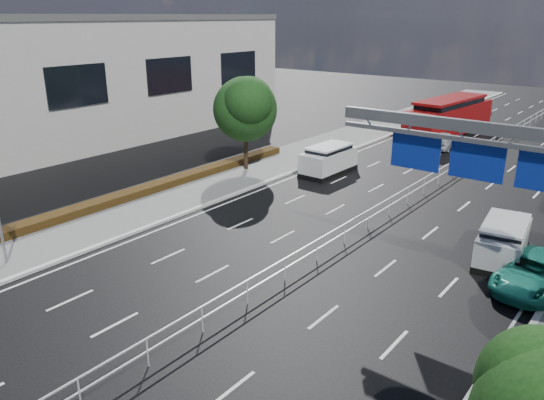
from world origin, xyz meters
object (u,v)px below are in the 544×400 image
Objects in this scene: white_minivan at (329,160)px; near_car_silver at (443,140)px; red_bus at (449,117)px; near_car_dark at (475,106)px; parked_car_teal at (535,273)px; silver_minivan at (503,241)px; overhead_gantry at (498,157)px.

white_minivan reaches higher than near_car_silver.
red_bus reaches higher than near_car_silver.
red_bus is at bearing -82.69° from near_car_silver.
near_car_dark is 1.07× the size of parked_car_teal.
white_minivan reaches higher than parked_car_teal.
silver_minivan is at bearing 109.94° from near_car_silver.
red_bus reaches higher than parked_car_teal.
parked_car_teal is at bearing -29.02° from white_minivan.
red_bus is 2.66× the size of silver_minivan.
white_minivan is at bearing 65.95° from near_car_silver.
silver_minivan is 2.70m from parked_car_teal.
silver_minivan is at bearing 93.48° from overhead_gantry.
overhead_gantry is at bearing -37.13° from white_minivan.
parked_car_teal is at bearing 111.45° from near_car_dark.
parked_car_teal is at bearing -55.25° from silver_minivan.
red_bus is at bearing 112.77° from overhead_gantry.
overhead_gantry is at bearing -61.61° from red_bus.
near_car_dark reaches higher than near_car_silver.
near_car_silver is 24.02m from parked_car_teal.
near_car_silver is at bearing 75.02° from white_minivan.
overhead_gantry is at bearing -93.76° from silver_minivan.
overhead_gantry is 29.53m from red_bus.
silver_minivan is (-0.24, 3.95, -4.71)m from overhead_gantry.
silver_minivan reaches higher than near_car_dark.
near_car_silver is 0.87× the size of parked_car_teal.
overhead_gantry reaches higher than white_minivan.
silver_minivan is (11.10, -23.06, -0.96)m from red_bus.
parked_car_teal is (1.80, -2.00, -0.22)m from silver_minivan.
overhead_gantry reaches higher than near_car_dark.
silver_minivan is (9.98, -18.94, 0.18)m from near_car_silver.
white_minivan is 12.53m from near_car_silver.
overhead_gantry is 2.20× the size of white_minivan.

